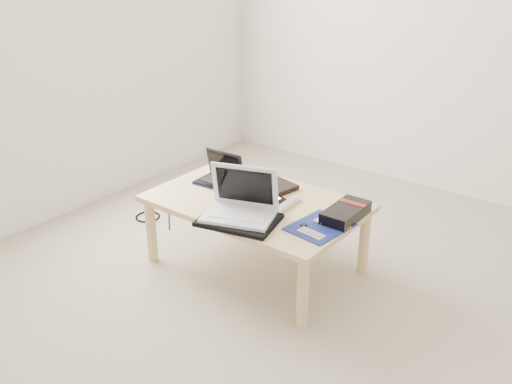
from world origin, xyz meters
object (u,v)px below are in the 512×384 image
Objects in this scene: white_laptop at (241,205)px; coffee_table at (256,209)px; gpu_box at (346,213)px; netbook at (221,176)px.

coffee_table is at bearing 107.98° from white_laptop.
gpu_box is (0.48, 0.10, 0.08)m from coffee_table.
white_laptop reaches higher than gpu_box.
netbook is at bearing 143.12° from white_laptop.
netbook is 0.78m from gpu_box.
coffee_table is 0.32m from netbook.
coffee_table is at bearing -167.84° from gpu_box.
netbook is at bearing -177.61° from gpu_box.
coffee_table is 0.50m from gpu_box.
white_laptop is 0.52m from gpu_box.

